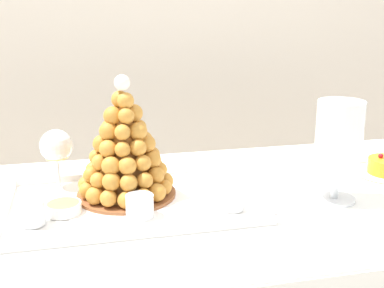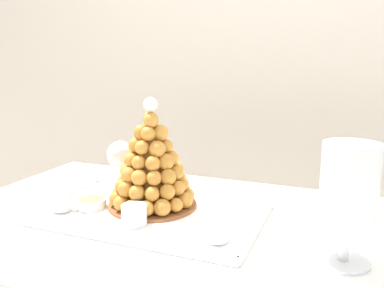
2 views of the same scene
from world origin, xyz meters
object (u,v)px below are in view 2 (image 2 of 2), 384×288
Objects in this scene: dessert_cup_left at (61,202)px; macaron_goblet at (349,194)px; croquembouche at (152,165)px; creme_brulee_ramekin at (91,203)px; dessert_cup_centre at (217,231)px; dessert_cup_mid_left at (134,216)px; serving_tray at (150,213)px; wine_glass at (120,156)px.

dessert_cup_left is 0.72m from macaron_goblet.
croquembouche is at bearing 165.92° from macaron_goblet.
macaron_goblet reaches higher than creme_brulee_ramekin.
croquembouche is at bearing 149.32° from dessert_cup_centre.
dessert_cup_mid_left is at bearing -82.34° from croquembouche.
croquembouche reaches higher than macaron_goblet.
serving_tray is 0.26m from wine_glass.
wine_glass is at bearing 94.96° from creme_brulee_ramekin.
dessert_cup_centre is 0.29m from macaron_goblet.
creme_brulee_ramekin is (0.06, 0.05, -0.01)m from dessert_cup_left.
dessert_cup_centre is 0.39m from creme_brulee_ramekin.
wine_glass is (-0.17, 0.11, -0.01)m from croquembouche.
croquembouche is 0.26m from dessert_cup_left.
serving_tray is 11.05× the size of dessert_cup_left.
dessert_cup_centre is at bearing -30.68° from croquembouche.
croquembouche is at bearing 29.22° from dessert_cup_left.
wine_glass is (-0.18, 0.24, 0.08)m from dessert_cup_mid_left.
dessert_cup_left is at bearing -161.64° from serving_tray.
serving_tray is at bearing 10.25° from creme_brulee_ramekin.
dessert_cup_mid_left is 0.40× the size of wine_glass.
serving_tray is 3.74× the size of wine_glass.
dessert_cup_centre reaches higher than creme_brulee_ramekin.
croquembouche is 1.90× the size of wine_glass.
macaron_goblet is (0.50, -0.12, 0.02)m from croquembouche.
macaron_goblet is at bearing -4.56° from creme_brulee_ramekin.
macaron_goblet is at bearing -0.49° from dessert_cup_left.
croquembouche is 1.21× the size of macaron_goblet.
serving_tray is 2.38× the size of macaron_goblet.
wine_glass reaches higher than dessert_cup_mid_left.
creme_brulee_ramekin is (-0.38, 0.06, -0.01)m from dessert_cup_centre.
dessert_cup_centre is at bearing -177.29° from macaron_goblet.
dessert_cup_centre is (0.23, -0.14, -0.09)m from croquembouche.
creme_brulee_ramekin is 0.32× the size of macaron_goblet.
croquembouche is 0.29m from dessert_cup_centre.
dessert_cup_mid_left is (0.23, -0.01, -0.00)m from dessert_cup_left.
croquembouche is 0.20m from wine_glass.
dessert_cup_mid_left is 0.21m from dessert_cup_centre.
wine_glass reaches higher than dessert_cup_left.
dessert_cup_centre is at bearing -1.70° from dessert_cup_mid_left.
dessert_cup_left is 0.34× the size of wine_glass.
macaron_goblet is at bearing 0.74° from dessert_cup_mid_left.
serving_tray is 1.97× the size of croquembouche.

